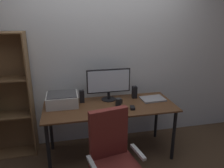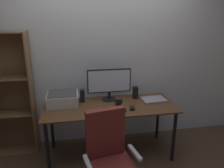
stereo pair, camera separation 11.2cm
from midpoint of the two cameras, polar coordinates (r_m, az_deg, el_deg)
name	(u,v)px [view 2 (the right image)]	position (r m, az deg, el deg)	size (l,w,h in m)	color
ground_plane	(110,153)	(3.26, 0.54, -17.61)	(12.00, 12.00, 0.00)	#4C3826
back_wall	(104,56)	(3.21, -1.06, 7.30)	(6.40, 0.10, 2.60)	silver
desk	(110,111)	(2.92, 0.58, -7.07)	(1.72, 0.69, 0.74)	#56351E
monitor	(109,82)	(2.99, 0.34, 0.41)	(0.60, 0.20, 0.44)	black
keyboard	(114,110)	(2.73, 1.75, -6.90)	(0.29, 0.11, 0.02)	black
mouse	(132,108)	(2.80, 6.41, -6.25)	(0.06, 0.10, 0.03)	black
coffee_mug	(118,102)	(2.87, 2.81, -4.76)	(0.09, 0.08, 0.10)	black
laptop	(154,100)	(3.12, 11.78, -3.98)	(0.32, 0.23, 0.02)	#99999E
speaker_left	(82,96)	(3.00, -6.67, -3.07)	(0.06, 0.07, 0.17)	black
speaker_right	(135,93)	(3.12, 7.11, -2.22)	(0.06, 0.07, 0.17)	black
printer	(63,99)	(2.96, -11.62, -3.78)	(0.40, 0.34, 0.16)	silver
office_chair	(110,165)	(2.33, 1.01, -20.32)	(0.56, 0.55, 1.01)	#B7BABC
bookshelf	(8,96)	(3.25, -24.63, -2.91)	(0.64, 0.28, 1.68)	brown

